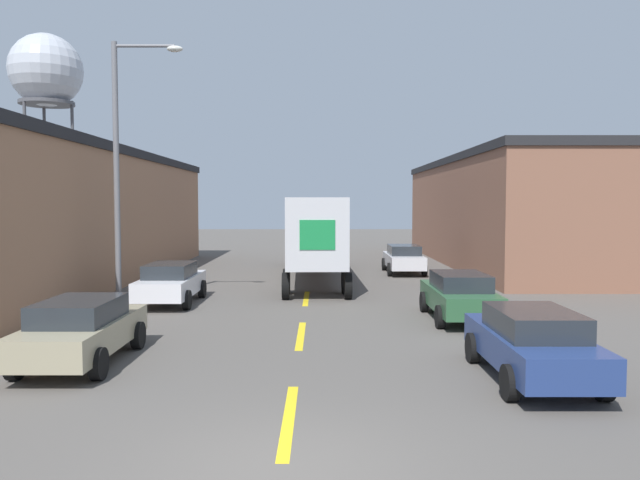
% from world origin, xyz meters
% --- Properties ---
extents(ground_plane, '(160.00, 160.00, 0.00)m').
position_xyz_m(ground_plane, '(0.00, 0.00, 0.00)').
color(ground_plane, '#56514C').
extents(road_centerline, '(0.20, 17.04, 0.01)m').
position_xyz_m(road_centerline, '(0.00, 8.69, 0.00)').
color(road_centerline, yellow).
rests_on(road_centerline, ground_plane).
extents(warehouse_left, '(9.20, 28.29, 6.16)m').
position_xyz_m(warehouse_left, '(-12.46, 21.04, 3.08)').
color(warehouse_left, '#9E7051').
rests_on(warehouse_left, ground_plane).
extents(warehouse_right, '(13.97, 25.39, 6.34)m').
position_xyz_m(warehouse_right, '(14.84, 29.16, 3.18)').
color(warehouse_right, brown).
rests_on(warehouse_right, ground_plane).
extents(semi_truck, '(3.09, 15.72, 3.86)m').
position_xyz_m(semi_truck, '(0.20, 22.14, 2.36)').
color(semi_truck, navy).
rests_on(semi_truck, ground_plane).
extents(parked_car_left_far, '(1.94, 4.50, 1.48)m').
position_xyz_m(parked_car_left_far, '(-4.90, 14.18, 0.78)').
color(parked_car_left_far, silver).
rests_on(parked_car_left_far, ground_plane).
extents(parked_car_right_far, '(1.94, 4.50, 1.48)m').
position_xyz_m(parked_car_right_far, '(4.90, 24.04, 0.78)').
color(parked_car_right_far, silver).
rests_on(parked_car_right_far, ground_plane).
extents(parked_car_left_near, '(1.94, 4.50, 1.48)m').
position_xyz_m(parked_car_left_near, '(-4.90, 5.67, 0.78)').
color(parked_car_left_near, tan).
rests_on(parked_car_left_near, ground_plane).
extents(parked_car_right_mid, '(1.94, 4.50, 1.48)m').
position_xyz_m(parked_car_right_mid, '(4.90, 11.00, 0.78)').
color(parked_car_right_mid, '#2D5B38').
rests_on(parked_car_right_mid, ground_plane).
extents(parked_car_right_near, '(1.94, 4.50, 1.48)m').
position_xyz_m(parked_car_right_near, '(4.90, 4.32, 0.78)').
color(parked_car_right_near, navy).
rests_on(parked_car_right_near, ground_plane).
extents(water_tower, '(6.37, 6.37, 18.66)m').
position_xyz_m(water_tower, '(-23.83, 47.75, 15.30)').
color(water_tower, '#47474C').
rests_on(water_tower, ground_plane).
extents(street_lamp, '(2.48, 0.32, 9.23)m').
position_xyz_m(street_lamp, '(-6.34, 13.52, 5.27)').
color(street_lamp, slate).
rests_on(street_lamp, ground_plane).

